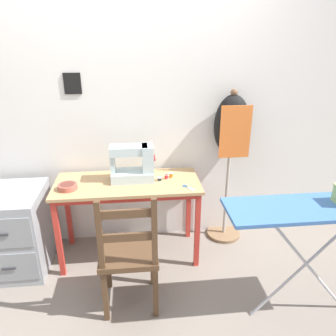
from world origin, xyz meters
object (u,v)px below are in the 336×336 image
at_px(filing_cabinet, 17,230).
at_px(ironing_board, 316,213).
at_px(dress_form, 231,136).
at_px(wooden_chair, 129,254).
at_px(scissors, 187,187).
at_px(thread_spool_near_machine, 160,179).
at_px(fabric_bowl, 68,186).
at_px(sewing_machine, 135,164).
at_px(thread_spool_mid_table, 166,177).
at_px(thread_spool_far_edge, 171,175).

relative_size(filing_cabinet, ironing_board, 0.60).
bearing_deg(filing_cabinet, ironing_board, -19.31).
bearing_deg(dress_form, ironing_board, -74.55).
height_order(wooden_chair, dress_form, dress_form).
bearing_deg(scissors, dress_form, 38.54).
xyz_separation_m(scissors, ironing_board, (0.71, -0.64, 0.10)).
bearing_deg(wooden_chair, thread_spool_near_machine, 65.96).
xyz_separation_m(scissors, filing_cabinet, (-1.38, 0.09, -0.37)).
relative_size(fabric_bowl, filing_cabinet, 0.22).
height_order(sewing_machine, thread_spool_mid_table, sewing_machine).
height_order(thread_spool_far_edge, dress_form, dress_form).
height_order(scissors, thread_spool_mid_table, thread_spool_mid_table).
relative_size(thread_spool_mid_table, wooden_chair, 0.04).
relative_size(scissors, thread_spool_near_machine, 2.70).
relative_size(sewing_machine, scissors, 3.11).
distance_m(sewing_machine, fabric_bowl, 0.55).
bearing_deg(wooden_chair, thread_spool_far_edge, 60.32).
bearing_deg(dress_form, thread_spool_far_edge, -164.60).
bearing_deg(fabric_bowl, sewing_machine, 12.58).
bearing_deg(thread_spool_mid_table, sewing_machine, 178.80).
xyz_separation_m(scissors, thread_spool_far_edge, (-0.10, 0.20, 0.02)).
xyz_separation_m(scissors, thread_spool_near_machine, (-0.21, 0.15, 0.01)).
height_order(sewing_machine, fabric_bowl, sewing_machine).
relative_size(sewing_machine, dress_form, 0.26).
bearing_deg(thread_spool_far_edge, dress_form, 15.40).
relative_size(thread_spool_mid_table, dress_form, 0.03).
bearing_deg(sewing_machine, scissors, -24.36).
bearing_deg(fabric_bowl, dress_form, 11.69).
relative_size(thread_spool_near_machine, ironing_board, 0.04).
bearing_deg(ironing_board, wooden_chair, 170.26).
height_order(fabric_bowl, dress_form, dress_form).
distance_m(scissors, thread_spool_mid_table, 0.23).
xyz_separation_m(fabric_bowl, dress_form, (1.37, 0.28, 0.28)).
bearing_deg(thread_spool_near_machine, filing_cabinet, -177.35).
bearing_deg(dress_form, thread_spool_near_machine, -162.48).
relative_size(fabric_bowl, ironing_board, 0.13).
xyz_separation_m(thread_spool_mid_table, filing_cabinet, (-1.24, -0.09, -0.39)).
distance_m(thread_spool_mid_table, ironing_board, 1.19).
bearing_deg(thread_spool_far_edge, sewing_machine, -176.74).
bearing_deg(sewing_machine, thread_spool_far_edge, 3.26).
relative_size(fabric_bowl, thread_spool_mid_table, 3.78).
height_order(scissors, thread_spool_near_machine, thread_spool_near_machine).
xyz_separation_m(fabric_bowl, thread_spool_near_machine, (0.73, 0.08, -0.01)).
distance_m(fabric_bowl, thread_spool_mid_table, 0.80).
height_order(wooden_chair, ironing_board, wooden_chair).
height_order(scissors, filing_cabinet, scissors).
distance_m(sewing_machine, thread_spool_near_machine, 0.24).
distance_m(wooden_chair, ironing_board, 1.25).
bearing_deg(thread_spool_far_edge, ironing_board, -46.07).
distance_m(fabric_bowl, scissors, 0.94).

